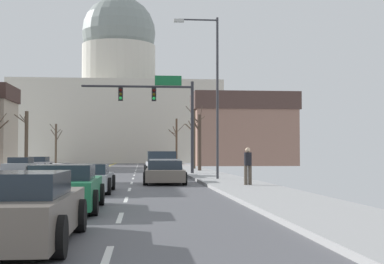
{
  "coord_description": "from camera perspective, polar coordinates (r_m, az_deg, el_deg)",
  "views": [
    {
      "loc": [
        4.0,
        -27.07,
        1.53
      ],
      "look_at": [
        9.58,
        33.97,
        3.92
      ],
      "focal_mm": 51.87,
      "sensor_mm": 36.0,
      "label": 1
    }
  ],
  "objects": [
    {
      "name": "ground",
      "position": [
        27.4,
        -13.67,
        -5.32
      ],
      "size": [
        20.0,
        180.0,
        0.2
      ],
      "color": "#515156"
    },
    {
      "name": "signal_gantry",
      "position": [
        39.35,
        -3.16,
        2.92
      ],
      "size": [
        7.91,
        0.41,
        6.93
      ],
      "color": "#28282D",
      "rests_on": "ground"
    },
    {
      "name": "street_lamp_right",
      "position": [
        30.93,
        2.06,
        4.99
      ],
      "size": [
        2.5,
        0.24,
        8.99
      ],
      "color": "#333338",
      "rests_on": "ground"
    },
    {
      "name": "capitol_building",
      "position": [
        97.59,
        -7.56,
        2.95
      ],
      "size": [
        34.12,
        20.17,
        31.44
      ],
      "color": "beige",
      "rests_on": "ground"
    },
    {
      "name": "pickup_truck_near_00",
      "position": [
        35.12,
        -3.1,
        -3.51
      ],
      "size": [
        2.29,
        5.47,
        1.67
      ],
      "color": "#ADB2B7",
      "rests_on": "ground"
    },
    {
      "name": "sedan_near_01",
      "position": [
        28.17,
        -2.83,
        -4.22
      ],
      "size": [
        2.19,
        4.62,
        1.17
      ],
      "color": "#6B6056",
      "rests_on": "ground"
    },
    {
      "name": "sedan_near_02",
      "position": [
        22.22,
        -10.74,
        -4.75
      ],
      "size": [
        2.05,
        4.53,
        1.13
      ],
      "color": "#9EA3A8",
      "rests_on": "ground"
    },
    {
      "name": "sedan_near_03",
      "position": [
        15.33,
        -12.96,
        -5.71
      ],
      "size": [
        1.99,
        4.46,
        1.23
      ],
      "color": "#1E7247",
      "rests_on": "ground"
    },
    {
      "name": "sedan_near_04",
      "position": [
        9.81,
        -17.4,
        -7.64
      ],
      "size": [
        1.94,
        4.5,
        1.22
      ],
      "color": "#6B6056",
      "rests_on": "ground"
    },
    {
      "name": "sedan_oncoming_00",
      "position": [
        44.42,
        -17.26,
        -3.35
      ],
      "size": [
        2.02,
        4.4,
        1.24
      ],
      "color": "#9EA3A8",
      "rests_on": "ground"
    },
    {
      "name": "sedan_oncoming_01",
      "position": [
        52.8,
        -15.52,
        -3.18
      ],
      "size": [
        2.05,
        4.59,
        1.24
      ],
      "color": "silver",
      "rests_on": "ground"
    },
    {
      "name": "flank_building_03",
      "position": [
        70.95,
        5.36,
        0.32
      ],
      "size": [
        13.17,
        6.77,
        9.21
      ],
      "color": "#8C6656",
      "rests_on": "ground"
    },
    {
      "name": "bare_tree_00",
      "position": [
        73.48,
        -1.62,
        -0.86
      ],
      "size": [
        2.19,
        1.91,
        6.03
      ],
      "color": "#4C3D2D",
      "rests_on": "ground"
    },
    {
      "name": "bare_tree_01",
      "position": [
        62.14,
        -16.68,
        -0.57
      ],
      "size": [
        1.31,
        1.98,
        5.95
      ],
      "color": "brown",
      "rests_on": "ground"
    },
    {
      "name": "bare_tree_02",
      "position": [
        51.13,
        0.19,
        -0.61
      ],
      "size": [
        1.94,
        2.34,
        5.79
      ],
      "color": "#4C3D2D",
      "rests_on": "ground"
    },
    {
      "name": "bare_tree_04",
      "position": [
        45.45,
        0.74,
        -0.85
      ],
      "size": [
        1.15,
        1.53,
        5.42
      ],
      "color": "#423328",
      "rests_on": "ground"
    },
    {
      "name": "bare_tree_05",
      "position": [
        82.3,
        -13.82,
        -1.05
      ],
      "size": [
        1.76,
        1.17,
        5.67
      ],
      "color": "brown",
      "rests_on": "ground"
    },
    {
      "name": "pedestrian_00",
      "position": [
        24.73,
        5.76,
        -3.29
      ],
      "size": [
        0.35,
        0.34,
        1.66
      ],
      "color": "#4C4238",
      "rests_on": "ground"
    }
  ]
}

